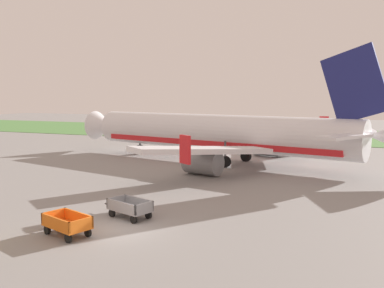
# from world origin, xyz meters

# --- Properties ---
(ground_plane) EXTENTS (220.00, 220.00, 0.00)m
(ground_plane) POSITION_xyz_m (0.00, 0.00, 0.00)
(ground_plane) COLOR gray
(grass_strip) EXTENTS (220.00, 28.00, 0.06)m
(grass_strip) POSITION_xyz_m (0.00, 56.38, 0.03)
(grass_strip) COLOR #518442
(grass_strip) RESTS_ON ground
(airplane) EXTENTS (37.36, 30.23, 11.34)m
(airplane) POSITION_xyz_m (-1.48, 22.71, 3.05)
(airplane) COLOR silver
(airplane) RESTS_ON ground
(baggage_cart_nearest) EXTENTS (3.60, 2.14, 1.07)m
(baggage_cart_nearest) POSITION_xyz_m (-1.95, -1.76, 0.60)
(baggage_cart_nearest) COLOR orange
(baggage_cart_nearest) RESTS_ON ground
(baggage_cart_second_in_row) EXTENTS (3.60, 2.14, 1.07)m
(baggage_cart_second_in_row) POSITION_xyz_m (-0.57, 2.05, 0.60)
(baggage_cart_second_in_row) COLOR gray
(baggage_cart_second_in_row) RESTS_ON ground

